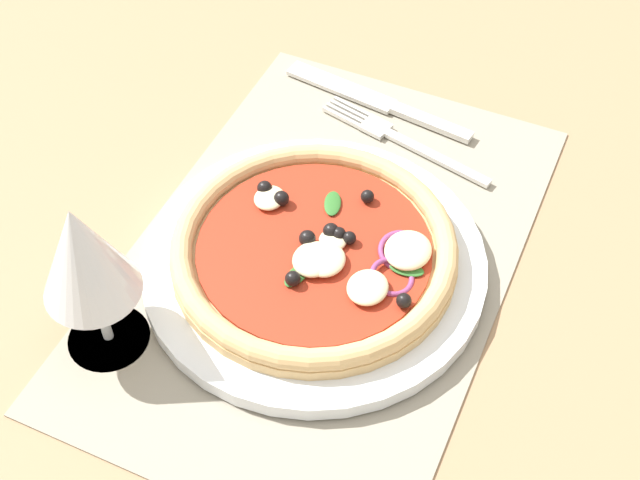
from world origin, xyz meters
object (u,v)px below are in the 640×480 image
(pizza, at_px, (321,251))
(wine_glass, at_px, (83,256))
(knife, at_px, (376,101))
(fork, at_px, (396,137))
(plate, at_px, (319,265))

(pizza, height_order, wine_glass, wine_glass)
(pizza, distance_m, knife, 0.22)
(pizza, height_order, fork, pizza)
(pizza, bearing_deg, wine_glass, 135.61)
(knife, bearing_deg, pizza, 107.35)
(fork, distance_m, wine_glass, 0.34)
(plate, height_order, fork, plate)
(pizza, bearing_deg, plate, 99.69)
(knife, bearing_deg, wine_glass, 83.17)
(pizza, distance_m, fork, 0.17)
(wine_glass, bearing_deg, pizza, -44.39)
(plate, distance_m, fork, 0.17)
(plate, height_order, wine_glass, wine_glass)
(pizza, bearing_deg, fork, -0.08)
(plate, xyz_separation_m, knife, (0.21, 0.04, -0.00))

